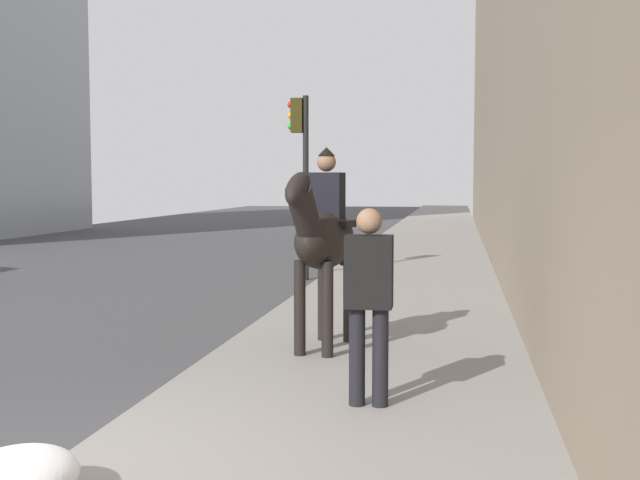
# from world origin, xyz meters

# --- Properties ---
(mounted_horse_near) EXTENTS (2.15, 0.74, 2.32)m
(mounted_horse_near) POSITION_xyz_m (4.27, -1.22, 1.42)
(mounted_horse_near) COLOR black
(mounted_horse_near) RESTS_ON sidewalk_slab
(pedestrian_greeting) EXTENTS (0.27, 0.40, 1.70)m
(pedestrian_greeting) POSITION_xyz_m (2.06, -1.99, 1.10)
(pedestrian_greeting) COLOR black
(pedestrian_greeting) RESTS_ON sidewalk_slab
(traffic_light_near_curb) EXTENTS (0.20, 0.44, 3.79)m
(traffic_light_near_curb) POSITION_xyz_m (11.55, 0.45, 2.55)
(traffic_light_near_curb) COLOR black
(traffic_light_near_curb) RESTS_ON ground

